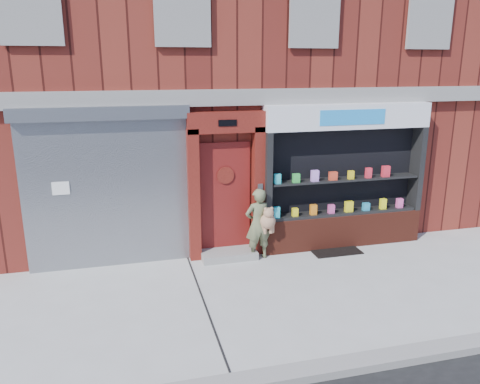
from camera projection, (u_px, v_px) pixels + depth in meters
name	position (u px, v px, depth m)	size (l,w,h in m)	color
ground	(294.00, 292.00, 7.98)	(80.00, 80.00, 0.00)	#9E9E99
curb	(354.00, 364.00, 5.95)	(60.00, 0.30, 0.12)	gray
building	(219.00, 55.00, 12.52)	(12.00, 8.16, 8.00)	#5A1A14
shutter_bay	(106.00, 179.00, 8.61)	(3.10, 0.30, 3.04)	gray
red_door_bay	(226.00, 186.00, 9.15)	(1.52, 0.58, 2.90)	#4F120D
pharmacy_bay	(344.00, 183.00, 9.73)	(3.50, 0.41, 3.00)	#5F2316
woman	(259.00, 223.00, 9.18)	(0.61, 0.44, 1.44)	#5F6643
doormat	(334.00, 249.00, 9.78)	(1.01, 0.71, 0.03)	black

